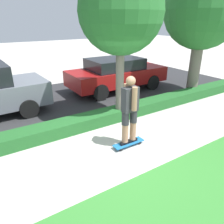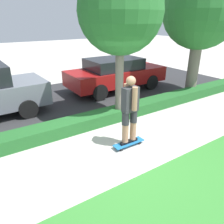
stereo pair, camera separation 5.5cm
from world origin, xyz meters
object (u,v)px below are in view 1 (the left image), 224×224
at_px(skateboard, 129,143).
at_px(skater_person, 130,109).
at_px(tree_mid, 121,12).
at_px(parked_car_middle, 117,73).
at_px(tree_far, 203,11).

distance_m(skateboard, skater_person, 0.94).
bearing_deg(skateboard, skater_person, -7.13).
bearing_deg(skateboard, tree_mid, 63.61).
xyz_separation_m(skater_person, parked_car_middle, (2.44, 4.18, -0.26)).
height_order(skateboard, parked_car_middle, parked_car_middle).
bearing_deg(skater_person, tree_far, 21.91).
bearing_deg(parked_car_middle, skateboard, -120.06).
bearing_deg(parked_car_middle, skater_person, -120.06).
xyz_separation_m(tree_mid, parked_car_middle, (1.69, 2.67, -2.42)).
distance_m(tree_mid, tree_far, 4.11).
height_order(skateboard, tree_far, tree_far).
relative_size(tree_mid, tree_far, 0.91).
relative_size(skateboard, parked_car_middle, 0.19).
height_order(tree_mid, parked_car_middle, tree_mid).
xyz_separation_m(tree_mid, tree_far, (4.08, 0.43, 0.11)).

